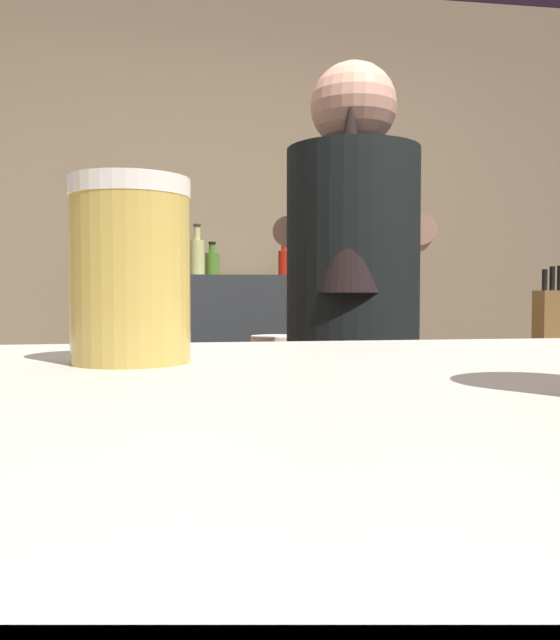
# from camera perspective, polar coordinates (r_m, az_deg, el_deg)

# --- Properties ---
(wall_back) EXTENTS (5.20, 0.10, 2.70)m
(wall_back) POSITION_cam_1_polar(r_m,az_deg,el_deg) (3.65, -3.32, 6.79)
(wall_back) COLOR #927C5B
(wall_back) RESTS_ON ground
(prep_counter) EXTENTS (2.10, 0.60, 0.88)m
(prep_counter) POSITION_cam_1_polar(r_m,az_deg,el_deg) (2.31, 9.45, -13.60)
(prep_counter) COLOR #513829
(prep_counter) RESTS_ON ground
(back_shelf) EXTENTS (0.93, 0.36, 1.16)m
(back_shelf) POSITION_cam_1_polar(r_m,az_deg,el_deg) (3.40, -3.10, -5.93)
(back_shelf) COLOR #303537
(back_shelf) RESTS_ON ground
(bartender) EXTENTS (0.50, 0.55, 1.66)m
(bartender) POSITION_cam_1_polar(r_m,az_deg,el_deg) (1.71, 6.25, -1.47)
(bartender) COLOR #2F2538
(bartender) RESTS_ON ground
(knife_block) EXTENTS (0.10, 0.08, 0.28)m
(knife_block) POSITION_cam_1_polar(r_m,az_deg,el_deg) (2.44, 22.38, 0.17)
(knife_block) COLOR olive
(knife_block) RESTS_ON prep_counter
(mixing_bowl) EXTENTS (0.17, 0.17, 0.05)m
(mixing_bowl) POSITION_cam_1_polar(r_m,az_deg,el_deg) (2.23, -0.35, -1.98)
(mixing_bowl) COLOR beige
(mixing_bowl) RESTS_ON prep_counter
(chefs_knife) EXTENTS (0.24, 0.11, 0.01)m
(chefs_knife) POSITION_cam_1_polar(r_m,az_deg,el_deg) (2.19, 10.64, -2.63)
(chefs_knife) COLOR silver
(chefs_knife) RESTS_ON prep_counter
(pint_glass_near) EXTENTS (0.08, 0.08, 0.13)m
(pint_glass_near) POSITION_cam_1_polar(r_m,az_deg,el_deg) (0.47, -12.76, 4.14)
(pint_glass_near) COLOR gold
(pint_glass_near) RESTS_ON bar_counter
(bottle_hot_sauce) EXTENTS (0.07, 0.07, 0.17)m
(bottle_hot_sauce) POSITION_cam_1_polar(r_m,az_deg,el_deg) (3.42, -5.87, 4.94)
(bottle_hot_sauce) COLOR #4E7E28
(bottle_hot_sauce) RESTS_ON back_shelf
(bottle_vinegar) EXTENTS (0.06, 0.06, 0.22)m
(bottle_vinegar) POSITION_cam_1_polar(r_m,az_deg,el_deg) (3.42, 2.58, 5.27)
(bottle_vinegar) COLOR #4E8B39
(bottle_vinegar) RESTS_ON back_shelf
(bottle_olive_oil) EXTENTS (0.07, 0.07, 0.26)m
(bottle_olive_oil) POSITION_cam_1_polar(r_m,az_deg,el_deg) (3.34, -7.16, 5.55)
(bottle_olive_oil) COLOR #CCD077
(bottle_olive_oil) RESTS_ON back_shelf
(bottle_soy) EXTENTS (0.06, 0.06, 0.19)m
(bottle_soy) POSITION_cam_1_polar(r_m,az_deg,el_deg) (3.49, 0.33, 5.04)
(bottle_soy) COLOR red
(bottle_soy) RESTS_ON back_shelf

